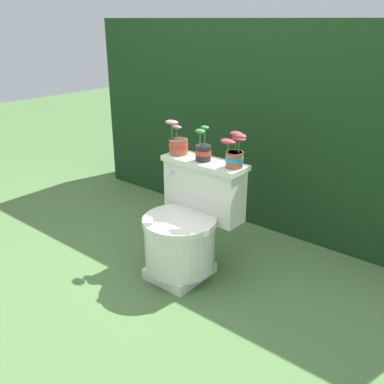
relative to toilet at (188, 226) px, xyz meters
name	(u,v)px	position (x,y,z in m)	size (l,w,h in m)	color
ground_plane	(173,269)	(-0.08, -0.05, -0.29)	(12.00, 12.00, 0.00)	#4C703D
hedge_backdrop	(278,121)	(-0.08, 1.13, 0.41)	(2.94, 0.70, 1.41)	#193819
toilet	(188,226)	(0.00, 0.00, 0.00)	(0.51, 0.52, 0.65)	silver
potted_plant_left	(178,143)	(-0.20, 0.15, 0.43)	(0.14, 0.11, 0.20)	#9E5638
potted_plant_midleft	(203,150)	(0.00, 0.14, 0.43)	(0.09, 0.10, 0.20)	#262628
potted_plant_middle	(235,152)	(0.20, 0.15, 0.45)	(0.13, 0.11, 0.19)	#9E5638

